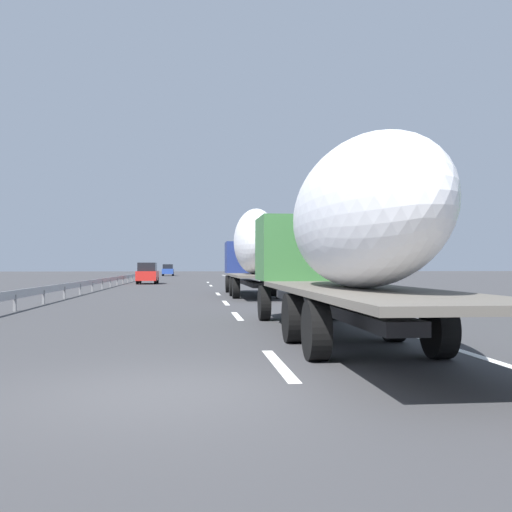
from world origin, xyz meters
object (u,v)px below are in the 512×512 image
object	(u,v)px
car_red_compact	(148,273)
truck_lead	(253,248)
truck_trailing	(342,232)
road_sign	(259,262)
car_blue_sedan	(168,270)

from	to	relation	value
car_red_compact	truck_lead	bearing A→B (deg)	-161.93
truck_trailing	car_red_compact	world-z (taller)	truck_trailing
truck_trailing	road_sign	distance (m)	44.50
truck_lead	car_blue_sedan	world-z (taller)	truck_lead
car_red_compact	car_blue_sedan	world-z (taller)	car_red_compact
truck_trailing	car_red_compact	distance (m)	42.68
car_blue_sedan	road_sign	size ratio (longest dim) A/B	1.50
truck_lead	road_sign	world-z (taller)	truck_lead
truck_trailing	road_sign	world-z (taller)	truck_trailing
truck_lead	car_red_compact	size ratio (longest dim) A/B	2.82
car_red_compact	road_sign	xyz separation A→B (m)	(2.38, -10.48, 1.07)
car_red_compact	car_blue_sedan	bearing A→B (deg)	0.05
car_red_compact	truck_trailing	bearing A→B (deg)	-170.04
truck_trailing	car_red_compact	xyz separation A→B (m)	(42.01, 7.38, -1.40)
car_red_compact	road_sign	bearing A→B (deg)	-77.21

